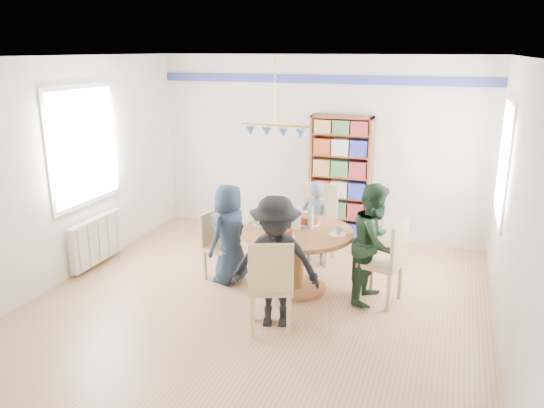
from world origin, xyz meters
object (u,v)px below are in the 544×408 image
at_px(chair_near, 270,282).
at_px(person_right, 374,243).
at_px(dining_table, 298,246).
at_px(chair_right, 388,259).
at_px(chair_left, 217,242).
at_px(chair_far, 318,219).
at_px(person_left, 229,234).
at_px(person_near, 275,262).
at_px(person_far, 316,223).
at_px(radiator, 97,240).
at_px(bookshelf, 340,180).

relative_size(chair_near, person_right, 0.73).
xyz_separation_m(dining_table, chair_right, (1.05, 0.01, -0.02)).
bearing_deg(chair_right, chair_left, 179.18).
bearing_deg(chair_far, chair_left, -136.51).
bearing_deg(chair_far, chair_near, -88.68).
bearing_deg(chair_left, person_right, 0.11).
xyz_separation_m(person_left, person_right, (1.74, 0.07, 0.07)).
xyz_separation_m(person_right, person_near, (-0.86, -0.91, 0.01)).
xyz_separation_m(dining_table, person_far, (-0.01, 0.88, 0.01)).
relative_size(radiator, person_left, 0.81).
distance_m(chair_right, person_right, 0.23).
height_order(chair_right, person_right, person_right).
xyz_separation_m(chair_left, chair_right, (2.11, -0.03, 0.07)).
xyz_separation_m(radiator, chair_left, (1.66, 0.18, 0.11)).
relative_size(radiator, person_near, 0.72).
distance_m(chair_near, bookshelf, 2.96).
bearing_deg(bookshelf, person_right, -66.62).
distance_m(radiator, person_left, 1.89).
distance_m(chair_near, person_left, 1.35).
distance_m(chair_right, person_left, 1.91).
distance_m(person_right, person_far, 1.24).
height_order(chair_far, bookshelf, bookshelf).
relative_size(radiator, dining_table, 0.77).
bearing_deg(chair_left, person_near, -39.84).
distance_m(person_far, bookshelf, 1.08).
relative_size(person_left, person_near, 0.89).
relative_size(chair_near, bookshelf, 0.53).
height_order(radiator, person_left, person_left).
distance_m(chair_near, person_right, 1.38).
xyz_separation_m(chair_right, person_near, (-1.03, -0.88, 0.16)).
xyz_separation_m(chair_left, person_right, (1.95, 0.00, 0.22)).
bearing_deg(chair_far, person_left, -128.32).
height_order(dining_table, person_left, person_left).
relative_size(chair_left, person_left, 0.68).
bearing_deg(chair_right, bookshelf, 117.18).
height_order(chair_left, person_right, person_right).
bearing_deg(chair_far, person_near, -88.78).
xyz_separation_m(radiator, bookshelf, (2.80, 2.04, 0.57)).
relative_size(radiator, chair_far, 0.97).
relative_size(chair_right, person_right, 0.71).
xyz_separation_m(chair_left, person_far, (1.05, 0.85, 0.10)).
xyz_separation_m(chair_far, chair_near, (0.05, -2.07, -0.02)).
bearing_deg(dining_table, person_left, -177.70).
distance_m(chair_left, chair_right, 2.12).
height_order(person_left, person_right, person_right).
bearing_deg(chair_left, bookshelf, 58.40).
distance_m(person_left, bookshelf, 2.17).
xyz_separation_m(chair_left, person_near, (1.09, -0.91, 0.23)).
xyz_separation_m(chair_far, person_left, (-0.84, -1.06, 0.05)).
bearing_deg(chair_near, person_left, 131.36).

